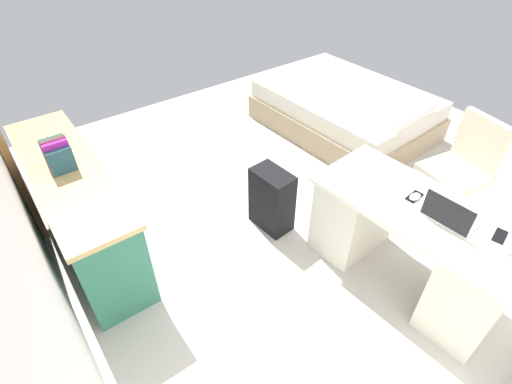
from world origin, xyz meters
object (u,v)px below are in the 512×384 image
computer_mouse (415,197)px  suitcase_black (272,200)px  cell_phone_near_laptop (500,236)px  laptop (449,216)px  bed (346,110)px  cell_phone_by_mouse (414,197)px  desk (409,243)px  office_chair (457,176)px  figurine_small (49,142)px  credenza (79,208)px

computer_mouse → suitcase_black: bearing=21.8°
cell_phone_near_laptop → laptop: bearing=13.7°
bed → cell_phone_by_mouse: 2.19m
desk → office_chair: 0.97m
suitcase_black → office_chair: bearing=-125.6°
desk → cell_phone_by_mouse: size_ratio=10.95×
cell_phone_by_mouse → bed: bearing=-41.0°
figurine_small → suitcase_black: bearing=-127.3°
credenza → cell_phone_near_laptop: (-2.21, -1.96, 0.34)m
bed → figurine_small: 3.16m
office_chair → computer_mouse: (-0.14, 0.90, 0.32)m
laptop → cell_phone_by_mouse: (0.27, -0.03, -0.04)m
cell_phone_by_mouse → figurine_small: (1.99, 1.85, 0.11)m
computer_mouse → figurine_small: 2.72m
credenza → cell_phone_by_mouse: bearing=-132.1°
credenza → suitcase_black: size_ratio=3.16×
bed → cell_phone_by_mouse: (-1.74, 1.24, 0.49)m
cell_phone_near_laptop → desk: bearing=5.6°
credenza → cell_phone_near_laptop: size_ratio=13.24×
cell_phone_by_mouse → desk: bearing=150.3°
desk → computer_mouse: 0.37m
laptop → cell_phone_near_laptop: size_ratio=2.40×
credenza → office_chair: bearing=-119.3°
computer_mouse → credenza: bearing=43.0°
desk → figurine_small: size_ratio=13.53×
desk → bed: desk is taller
suitcase_black → computer_mouse: computer_mouse is taller
credenza → cell_phone_by_mouse: size_ratio=13.24×
desk → laptop: size_ratio=4.55×
suitcase_black → cell_phone_near_laptop: cell_phone_near_laptop is taller
suitcase_black → laptop: bearing=-164.6°
desk → credenza: (1.77, 1.80, 0.02)m
bed → laptop: 2.44m
office_chair → laptop: size_ratio=2.88×
cell_phone_near_laptop → cell_phone_by_mouse: bearing=-2.3°
desk → credenza: 2.53m
bed → figurine_small: bearing=85.3°
desk → bed: size_ratio=0.75×
credenza → cell_phone_by_mouse: (-1.67, -1.85, 0.34)m
laptop → cell_phone_by_mouse: bearing=-6.1°
office_chair → bed: bearing=-12.3°
office_chair → bed: (1.61, -0.35, -0.18)m
laptop → figurine_small: (2.26, 1.82, 0.07)m
credenza → bed: (0.07, -3.09, -0.15)m
bed → cell_phone_by_mouse: size_ratio=14.53×
laptop → cell_phone_near_laptop: 0.31m
suitcase_black → cell_phone_near_laptop: size_ratio=4.18×
credenza → computer_mouse: 2.52m
office_chair → credenza: size_ratio=0.52×
cell_phone_near_laptop → figurine_small: bearing=23.9°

